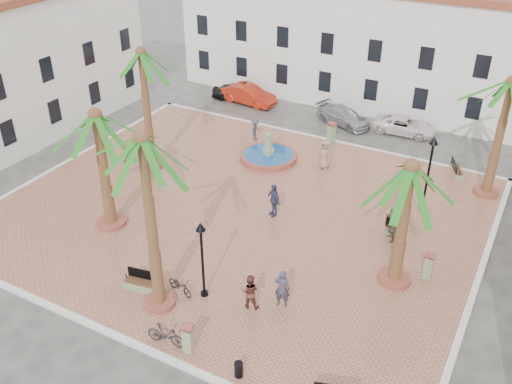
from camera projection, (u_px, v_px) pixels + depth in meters
ground at (241, 212)px, 32.46m from camera, size 120.00×120.00×0.00m
plaza at (241, 211)px, 32.42m from camera, size 26.00×22.00×0.15m
kerb_n at (317, 138)px, 40.71m from camera, size 26.30×0.30×0.16m
kerb_s at (111, 334)px, 24.13m from camera, size 26.30×0.30×0.16m
kerb_e at (477, 281)px, 27.07m from camera, size 0.30×22.30×0.16m
kerb_w at (71, 160)px, 37.77m from camera, size 0.30×22.30×0.16m
building_north at (366, 41)px, 45.09m from camera, size 30.40×7.40×9.50m
fountain at (268, 155)px, 37.60m from camera, size 3.78×3.78×1.95m
palm_nw at (142, 65)px, 33.45m from camera, size 4.72×4.72×7.84m
palm_sw at (97, 130)px, 28.25m from camera, size 5.19×5.19×6.82m
palm_s at (143, 157)px, 21.83m from camera, size 4.58×4.58×8.56m
palm_e at (409, 183)px, 24.35m from camera, size 5.14×5.14×6.46m
palm_ne at (509, 95)px, 30.80m from camera, size 4.87×4.87×7.31m
bench_s at (144, 285)px, 26.32m from camera, size 1.93×0.89×0.98m
bench_e at (396, 223)px, 30.73m from camera, size 0.90×1.87×0.95m
bench_ne at (456, 171)px, 35.79m from camera, size 1.14×1.75×0.89m
lamppost_s at (202, 247)px, 24.77m from camera, size 0.43×0.43×3.99m
lamppost_e at (431, 161)px, 30.95m from camera, size 0.49×0.49×4.51m
bollard_se at (188, 338)px, 22.86m from camera, size 0.55×0.55×1.34m
bollard_n at (331, 133)px, 39.30m from camera, size 0.68×0.68×1.56m
bollard_e at (428, 266)px, 26.86m from camera, size 0.48×0.48×1.34m
litter_bin at (239, 369)px, 21.94m from camera, size 0.35×0.35×0.68m
cyclist_a at (282, 288)px, 25.09m from camera, size 0.77×0.58×1.92m
bicycle_a at (180, 285)px, 26.09m from camera, size 1.62×0.90×0.81m
cyclist_b at (250, 292)px, 25.04m from camera, size 0.99×0.87×1.73m
bicycle_b at (166, 335)px, 23.25m from camera, size 1.80×0.70×1.05m
pedestrian_fountain_a at (324, 155)px, 36.21m from camera, size 0.95×0.64×1.89m
pedestrian_fountain_b at (274, 200)px, 31.45m from camera, size 1.21×1.00×1.93m
pedestrian_north at (255, 130)px, 39.86m from camera, size 0.71×1.08×1.57m
pedestrian_east at (393, 224)px, 29.43m from camera, size 1.19×1.81×1.87m
car_black at (234, 92)px, 47.04m from camera, size 3.88×2.63×1.23m
car_red at (249, 95)px, 46.09m from camera, size 4.74×2.06×1.52m
car_silver at (344, 116)px, 42.61m from camera, size 4.80×3.24×1.29m
car_white at (405, 126)px, 41.24m from camera, size 4.50×2.29×1.22m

